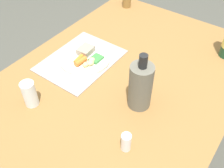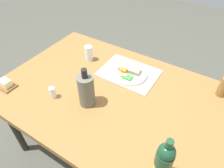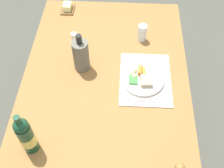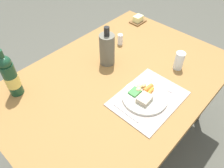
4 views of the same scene
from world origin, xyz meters
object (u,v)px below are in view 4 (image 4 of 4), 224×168
(dinner_plate, at_px, (144,96))
(water_tumbler, at_px, (179,62))
(cooler_bottle, at_px, (107,49))
(butter_dish, at_px, (138,20))
(salt_shaker, at_px, (120,39))
(wine_bottle, at_px, (10,76))
(fork, at_px, (126,112))
(knife, at_px, (161,85))
(dining_table, at_px, (117,84))

(dinner_plate, xyz_separation_m, water_tumbler, (0.38, -0.00, 0.04))
(cooler_bottle, height_order, water_tumbler, cooler_bottle)
(butter_dish, distance_m, salt_shaker, 0.37)
(water_tumbler, bearing_deg, wine_bottle, 145.28)
(fork, height_order, knife, same)
(butter_dish, relative_size, wine_bottle, 0.41)
(fork, xyz_separation_m, water_tumbler, (0.54, -0.01, 0.05))
(dinner_plate, bearing_deg, butter_dish, 40.53)
(cooler_bottle, distance_m, wine_bottle, 0.62)
(wine_bottle, bearing_deg, cooler_bottle, -19.42)
(fork, bearing_deg, wine_bottle, 120.12)
(butter_dish, relative_size, cooler_bottle, 0.46)
(knife, distance_m, wine_bottle, 0.91)
(fork, height_order, wine_bottle, wine_bottle)
(fork, xyz_separation_m, butter_dish, (0.84, 0.58, 0.02))
(butter_dish, relative_size, salt_shaker, 1.55)
(dining_table, relative_size, dinner_plate, 5.70)
(dinner_plate, height_order, water_tumbler, water_tumbler)
(dinner_plate, bearing_deg, knife, -4.55)
(dining_table, xyz_separation_m, cooler_bottle, (0.07, 0.16, 0.18))
(dinner_plate, xyz_separation_m, wine_bottle, (-0.49, 0.60, 0.12))
(dining_table, xyz_separation_m, butter_dish, (0.66, 0.35, 0.08))
(dining_table, height_order, wine_bottle, wine_bottle)
(dining_table, xyz_separation_m, water_tumbler, (0.36, -0.24, 0.12))
(dining_table, relative_size, water_tumbler, 12.24)
(butter_dish, xyz_separation_m, wine_bottle, (-1.18, 0.02, 0.11))
(dining_table, height_order, water_tumbler, water_tumbler)
(knife, distance_m, butter_dish, 0.79)
(dining_table, xyz_separation_m, fork, (-0.18, -0.23, 0.07))
(butter_dish, xyz_separation_m, salt_shaker, (-0.36, -0.11, 0.02))
(knife, xyz_separation_m, water_tumbler, (0.22, 0.01, 0.05))
(water_tumbler, bearing_deg, fork, 179.21)
(knife, distance_m, salt_shaker, 0.52)
(water_tumbler, distance_m, wine_bottle, 1.07)
(dining_table, bearing_deg, cooler_bottle, 66.16)
(salt_shaker, bearing_deg, dining_table, -141.15)
(knife, bearing_deg, water_tumbler, 8.20)
(fork, bearing_deg, cooler_bottle, 57.86)
(butter_dish, bearing_deg, wine_bottle, 178.99)
(fork, bearing_deg, butter_dish, 35.35)
(butter_dish, bearing_deg, salt_shaker, -163.68)
(knife, xyz_separation_m, cooler_bottle, (-0.06, 0.41, 0.11))
(fork, distance_m, butter_dish, 1.02)
(salt_shaker, distance_m, water_tumbler, 0.48)
(fork, relative_size, water_tumbler, 1.42)
(dining_table, bearing_deg, dinner_plate, -95.56)
(dining_table, height_order, salt_shaker, salt_shaker)
(knife, relative_size, butter_dish, 1.32)
(salt_shaker, bearing_deg, butter_dish, 16.32)
(fork, relative_size, butter_dish, 1.40)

